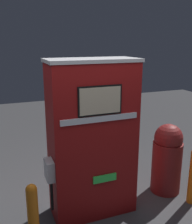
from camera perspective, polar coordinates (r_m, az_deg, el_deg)
ground_plane at (r=3.52m, az=0.76°, el=-22.50°), size 14.00×14.00×0.00m
gas_pump at (r=3.23m, az=-0.81°, el=-6.05°), size 1.14×0.51×1.97m
safety_bollard at (r=2.88m, az=-13.46°, el=-21.89°), size 0.11×0.11×0.83m
trash_bin at (r=3.98m, az=15.20°, el=-9.58°), size 0.43×0.43×1.03m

